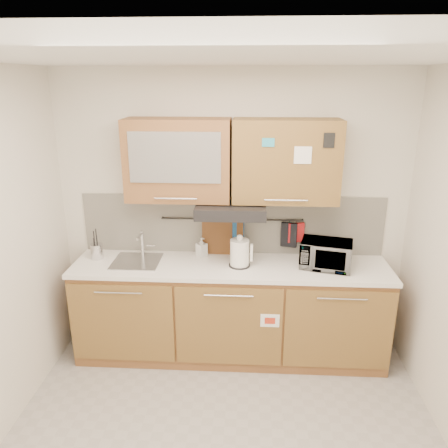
# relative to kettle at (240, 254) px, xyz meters

# --- Properties ---
(ceiling) EXTENTS (3.20, 3.20, 0.00)m
(ceiling) POSITION_rel_kettle_xyz_m (-0.08, -1.17, 1.56)
(ceiling) COLOR white
(ceiling) RESTS_ON wall_back
(wall_back) EXTENTS (3.20, 0.00, 3.20)m
(wall_back) POSITION_rel_kettle_xyz_m (-0.08, 0.33, 0.26)
(wall_back) COLOR silver
(wall_back) RESTS_ON ground
(base_cabinet) EXTENTS (2.80, 0.64, 0.88)m
(base_cabinet) POSITION_rel_kettle_xyz_m (-0.08, 0.03, -0.63)
(base_cabinet) COLOR olive
(base_cabinet) RESTS_ON floor
(countertop) EXTENTS (2.82, 0.62, 0.04)m
(countertop) POSITION_rel_kettle_xyz_m (-0.08, 0.02, -0.14)
(countertop) COLOR white
(countertop) RESTS_ON base_cabinet
(backsplash) EXTENTS (2.80, 0.02, 0.56)m
(backsplash) POSITION_rel_kettle_xyz_m (-0.08, 0.32, 0.16)
(backsplash) COLOR silver
(backsplash) RESTS_ON countertop
(upper_cabinets) EXTENTS (1.82, 0.37, 0.70)m
(upper_cabinets) POSITION_rel_kettle_xyz_m (-0.09, 0.16, 0.79)
(upper_cabinets) COLOR olive
(upper_cabinets) RESTS_ON wall_back
(range_hood) EXTENTS (0.60, 0.46, 0.10)m
(range_hood) POSITION_rel_kettle_xyz_m (-0.08, 0.08, 0.38)
(range_hood) COLOR black
(range_hood) RESTS_ON upper_cabinets
(sink) EXTENTS (0.42, 0.40, 0.26)m
(sink) POSITION_rel_kettle_xyz_m (-0.93, 0.04, -0.11)
(sink) COLOR silver
(sink) RESTS_ON countertop
(utensil_rail) EXTENTS (1.30, 0.02, 0.02)m
(utensil_rail) POSITION_rel_kettle_xyz_m (-0.08, 0.28, 0.22)
(utensil_rail) COLOR black
(utensil_rail) RESTS_ON backsplash
(utensil_crock) EXTENTS (0.14, 0.14, 0.28)m
(utensil_crock) POSITION_rel_kettle_xyz_m (-1.31, 0.09, -0.04)
(utensil_crock) COLOR silver
(utensil_crock) RESTS_ON countertop
(kettle) EXTENTS (0.21, 0.19, 0.29)m
(kettle) POSITION_rel_kettle_xyz_m (0.00, 0.00, 0.00)
(kettle) COLOR white
(kettle) RESTS_ON countertop
(toaster) EXTENTS (0.27, 0.22, 0.18)m
(toaster) POSITION_rel_kettle_xyz_m (0.82, 0.03, -0.03)
(toaster) COLOR black
(toaster) RESTS_ON countertop
(microwave) EXTENTS (0.49, 0.38, 0.24)m
(microwave) POSITION_rel_kettle_xyz_m (0.75, 0.02, 0.00)
(microwave) COLOR #999999
(microwave) RESTS_ON countertop
(soap_bottle) EXTENTS (0.12, 0.12, 0.18)m
(soap_bottle) POSITION_rel_kettle_xyz_m (-0.36, 0.21, -0.03)
(soap_bottle) COLOR #999999
(soap_bottle) RESTS_ON countertop
(cutting_board) EXTENTS (0.38, 0.04, 0.47)m
(cutting_board) POSITION_rel_kettle_xyz_m (-0.17, 0.27, -0.03)
(cutting_board) COLOR brown
(cutting_board) RESTS_ON utensil_rail
(oven_mitt) EXTENTS (0.11, 0.07, 0.18)m
(oven_mitt) POSITION_rel_kettle_xyz_m (-0.02, 0.27, 0.11)
(oven_mitt) COLOR #205593
(oven_mitt) RESTS_ON utensil_rail
(dark_pouch) EXTENTS (0.15, 0.07, 0.23)m
(dark_pouch) POSITION_rel_kettle_xyz_m (0.45, 0.27, 0.09)
(dark_pouch) COLOR black
(dark_pouch) RESTS_ON utensil_rail
(pot_holder) EXTENTS (0.15, 0.05, 0.18)m
(pot_holder) POSITION_rel_kettle_xyz_m (0.51, 0.27, 0.11)
(pot_holder) COLOR #AC171A
(pot_holder) RESTS_ON utensil_rail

